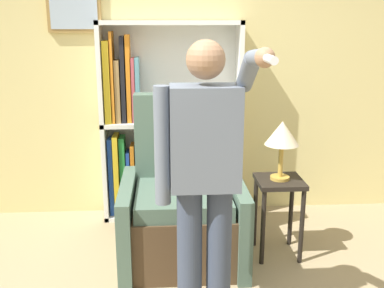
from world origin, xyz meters
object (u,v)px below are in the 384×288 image
object	(u,v)px
armchair	(182,209)
side_table	(279,197)
bookcase	(152,130)
person_standing	(205,175)
table_lamp	(282,136)

from	to	relation	value
armchair	side_table	distance (m)	0.77
bookcase	side_table	distance (m)	1.36
person_standing	table_lamp	world-z (taller)	person_standing
table_lamp	person_standing	bearing A→B (deg)	-127.74
person_standing	side_table	bearing A→B (deg)	52.26
side_table	table_lamp	world-z (taller)	table_lamp
bookcase	table_lamp	distance (m)	1.32
bookcase	side_table	xyz separation A→B (m)	(1.01, -0.84, -0.36)
person_standing	table_lamp	size ratio (longest dim) A/B	3.75
armchair	table_lamp	size ratio (longest dim) A/B	2.75
bookcase	person_standing	world-z (taller)	bookcase
armchair	table_lamp	bearing A→B (deg)	-2.74
armchair	person_standing	bearing A→B (deg)	-84.16
bookcase	side_table	size ratio (longest dim) A/B	2.87
bookcase	person_standing	bearing A→B (deg)	-78.85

